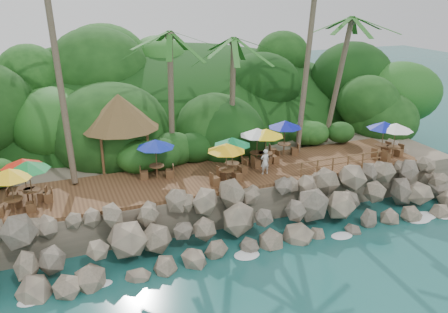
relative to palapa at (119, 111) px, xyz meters
name	(u,v)px	position (x,y,z in m)	size (l,w,h in m)	color
ground	(266,255)	(5.49, -9.96, -5.79)	(140.00, 140.00, 0.00)	#19514F
land_base	(179,144)	(5.49, 6.04, -4.74)	(32.00, 25.20, 2.10)	gray
jungle_hill	(158,131)	(5.49, 13.54, -5.79)	(44.80, 28.00, 15.40)	#143811
seawall	(250,218)	(5.49, -7.96, -4.64)	(29.00, 4.00, 2.30)	gray
terrace	(224,175)	(5.49, -3.96, -3.59)	(26.00, 5.00, 0.20)	brown
jungle_foliage	(183,160)	(5.49, 5.04, -5.79)	(44.00, 16.00, 12.00)	#143811
foam_line	(263,251)	(5.49, -9.66, -5.76)	(25.20, 0.80, 0.06)	white
palms	(186,2)	(4.16, -1.21, 6.47)	(30.57, 7.19, 14.87)	brown
palapa	(119,111)	(0.00, 0.00, 0.00)	(4.95, 4.95, 4.60)	brown
dining_clusters	(218,144)	(5.02, -4.19, -1.47)	(25.49, 5.45, 2.44)	brown
railing	(341,162)	(12.30, -6.31, -2.88)	(6.10, 0.10, 1.00)	brown
waiter	(265,162)	(7.77, -4.94, -2.69)	(0.58, 0.38, 1.59)	silver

